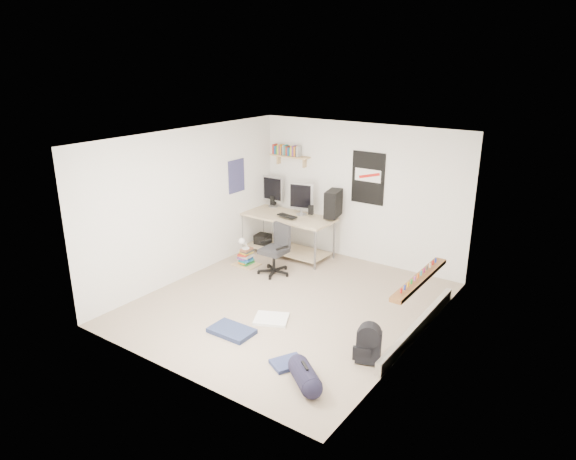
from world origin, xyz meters
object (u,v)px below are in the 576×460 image
Objects in this scene: office_chair at (274,247)px; book_stack at (246,257)px; backpack at (369,347)px; desk at (287,236)px; duffel_bag at (305,375)px.

office_chair is 0.73m from book_stack.
backpack is 0.93× the size of book_stack.
desk is at bearing 70.26° from book_stack.
office_chair reaches higher than book_stack.
backpack is (2.90, -2.38, -0.16)m from desk.
duffel_bag is at bearing -36.11° from desk.
backpack is 0.82× the size of duffel_bag.
book_stack is (-0.31, -0.85, -0.22)m from desk.
backpack is at bearing -23.48° from desk.
backpack is at bearing -16.24° from office_chair.
office_chair reaches higher than backpack.
book_stack is at bearing -93.82° from desk.
duffel_bag is 1.14× the size of book_stack.
book_stack is (-3.20, 1.53, -0.05)m from backpack.
office_chair is at bearing 170.24° from duffel_bag.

